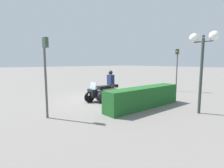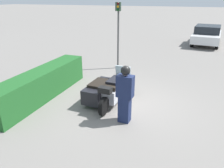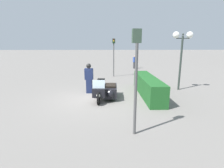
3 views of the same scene
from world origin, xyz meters
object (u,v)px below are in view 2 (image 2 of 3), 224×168
Objects in this scene: traffic_light_near at (118,26)px; hedge_bush_curbside at (42,84)px; police_motorcycle at (108,89)px; parked_car_background at (207,35)px; officer_rider at (125,93)px.

hedge_bush_curbside is at bearing -24.72° from traffic_light_near.
parked_car_background is at bearing -13.89° from police_motorcycle.
police_motorcycle is 0.79× the size of traffic_light_near.
hedge_bush_curbside is 13.75m from parked_car_background.
officer_rider reaches higher than parked_car_background.
traffic_light_near is at bearing 24.30° from officer_rider.
traffic_light_near is (4.87, 1.92, 1.23)m from officer_rider.
police_motorcycle is at bearing 169.03° from parked_car_background.
hedge_bush_curbside is at bearing 83.55° from officer_rider.
officer_rider is (-1.14, -0.97, 0.46)m from police_motorcycle.
police_motorcycle is at bearing 7.62° from traffic_light_near.
traffic_light_near is (4.32, -1.42, 1.63)m from hedge_bush_curbside.
traffic_light_near reaches higher than police_motorcycle.
parked_car_background is at bearing -8.14° from officer_rider.
police_motorcycle is at bearing 43.46° from officer_rider.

